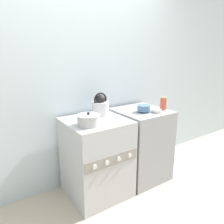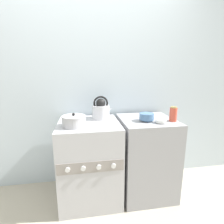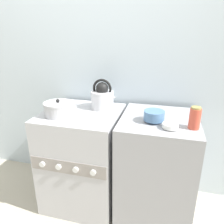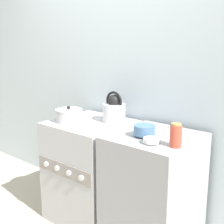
# 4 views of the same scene
# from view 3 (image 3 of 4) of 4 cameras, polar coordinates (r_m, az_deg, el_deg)

# --- Properties ---
(ground_plane) EXTENTS (12.00, 12.00, 0.00)m
(ground_plane) POSITION_cam_3_polar(r_m,az_deg,el_deg) (2.08, -10.35, -26.40)
(ground_plane) COLOR #B2A893
(wall_back) EXTENTS (7.00, 0.06, 2.50)m
(wall_back) POSITION_cam_3_polar(r_m,az_deg,el_deg) (2.08, -4.52, 13.35)
(wall_back) COLOR silver
(wall_back) RESTS_ON ground_plane
(stove) EXTENTS (0.64, 0.64, 0.87)m
(stove) POSITION_cam_3_polar(r_m,az_deg,el_deg) (2.02, -7.45, -11.71)
(stove) COLOR #B2B2B7
(stove) RESTS_ON ground_plane
(counter) EXTENTS (0.58, 0.62, 0.89)m
(counter) POSITION_cam_3_polar(r_m,az_deg,el_deg) (1.90, 11.35, -14.10)
(counter) COLOR #99999E
(counter) RESTS_ON ground_plane
(kettle) EXTENTS (0.24, 0.19, 0.26)m
(kettle) POSITION_cam_3_polar(r_m,az_deg,el_deg) (1.87, -2.50, 3.87)
(kettle) COLOR silver
(kettle) RESTS_ON stove
(cooking_pot) EXTENTS (0.23, 0.23, 0.14)m
(cooking_pot) POSITION_cam_3_polar(r_m,az_deg,el_deg) (1.77, -13.81, 0.81)
(cooking_pot) COLOR #B2B2B7
(cooking_pot) RESTS_ON stove
(enamel_bowl) EXTENTS (0.15, 0.15, 0.08)m
(enamel_bowl) POSITION_cam_3_polar(r_m,az_deg,el_deg) (1.60, 10.94, -0.93)
(enamel_bowl) COLOR #4C729E
(enamel_bowl) RESTS_ON counter
(small_ceramic_bowl) EXTENTS (0.11, 0.11, 0.04)m
(small_ceramic_bowl) POSITION_cam_3_polar(r_m,az_deg,el_deg) (1.52, 15.01, -3.49)
(small_ceramic_bowl) COLOR white
(small_ceramic_bowl) RESTS_ON counter
(storage_jar) EXTENTS (0.08, 0.08, 0.15)m
(storage_jar) POSITION_cam_3_polar(r_m,az_deg,el_deg) (1.56, 20.82, -1.49)
(storage_jar) COLOR #CC4C38
(storage_jar) RESTS_ON counter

